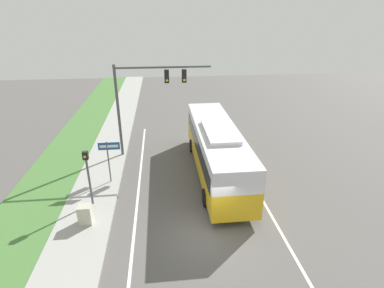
{
  "coord_description": "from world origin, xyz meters",
  "views": [
    {
      "loc": [
        -2.03,
        -11.5,
        9.89
      ],
      "look_at": [
        -0.03,
        6.99,
        1.78
      ],
      "focal_mm": 28.0,
      "sensor_mm": 36.0,
      "label": 1
    }
  ],
  "objects": [
    {
      "name": "utility_cabinet",
      "position": [
        -6.04,
        1.38,
        0.63
      ],
      "size": [
        0.65,
        0.57,
        1.01
      ],
      "color": "#B7B29E",
      "rests_on": "sidewalk"
    },
    {
      "name": "pedestrian_signal",
      "position": [
        -6.05,
        3.08,
        2.24
      ],
      "size": [
        0.28,
        0.34,
        3.32
      ],
      "color": "#4C4C51",
      "rests_on": "ground_plane"
    },
    {
      "name": "lane_divider_near",
      "position": [
        -3.6,
        0.0,
        0.0
      ],
      "size": [
        0.14,
        30.0,
        0.01
      ],
      "color": "silver",
      "rests_on": "ground_plane"
    },
    {
      "name": "signal_gantry",
      "position": [
        -3.06,
        9.43,
        4.85
      ],
      "size": [
        6.7,
        0.41,
        6.78
      ],
      "color": "#4C4C51",
      "rests_on": "ground_plane"
    },
    {
      "name": "bus",
      "position": [
        1.46,
        5.97,
        1.92
      ],
      "size": [
        2.73,
        11.53,
        3.48
      ],
      "color": "gold",
      "rests_on": "ground_plane"
    },
    {
      "name": "grass_verge",
      "position": [
        -9.4,
        0.0,
        0.05
      ],
      "size": [
        3.6,
        80.0,
        0.1
      ],
      "color": "#477538",
      "rests_on": "ground_plane"
    },
    {
      "name": "ground_plane",
      "position": [
        0.0,
        0.0,
        0.0
      ],
      "size": [
        80.0,
        80.0,
        0.0
      ],
      "primitive_type": "plane",
      "color": "#565451"
    },
    {
      "name": "street_sign",
      "position": [
        -5.31,
        5.45,
        2.01
      ],
      "size": [
        1.3,
        0.08,
        2.83
      ],
      "color": "#4C4C51",
      "rests_on": "ground_plane"
    },
    {
      "name": "lane_divider_far",
      "position": [
        3.6,
        0.0,
        0.0
      ],
      "size": [
        0.14,
        30.0,
        0.01
      ],
      "color": "silver",
      "rests_on": "ground_plane"
    },
    {
      "name": "sidewalk",
      "position": [
        -6.2,
        0.0,
        0.06
      ],
      "size": [
        2.8,
        80.0,
        0.12
      ],
      "color": "#9E9E99",
      "rests_on": "ground_plane"
    }
  ]
}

